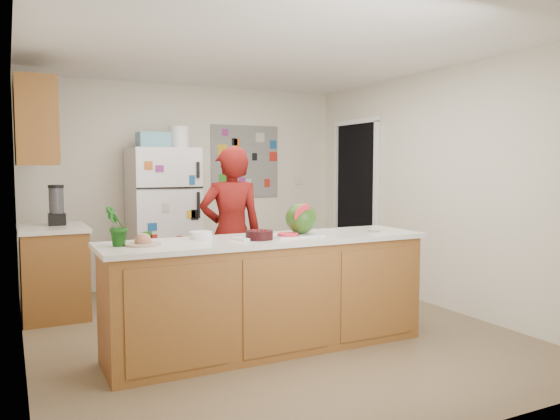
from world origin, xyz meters
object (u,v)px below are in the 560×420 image
watermelon (301,218)px  cherry_bowl (259,235)px  person (231,234)px  refrigerator (163,221)px

watermelon → cherry_bowl: 0.44m
person → cherry_bowl: size_ratio=7.85×
refrigerator → person: (0.30, -1.42, -0.01)m
watermelon → cherry_bowl: size_ratio=1.20×
person → watermelon: bearing=114.5°
cherry_bowl → person: bearing=80.7°
refrigerator → watermelon: 2.44m
refrigerator → watermelon: bearing=-76.9°
person → watermelon: 1.00m
watermelon → cherry_bowl: bearing=-167.8°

